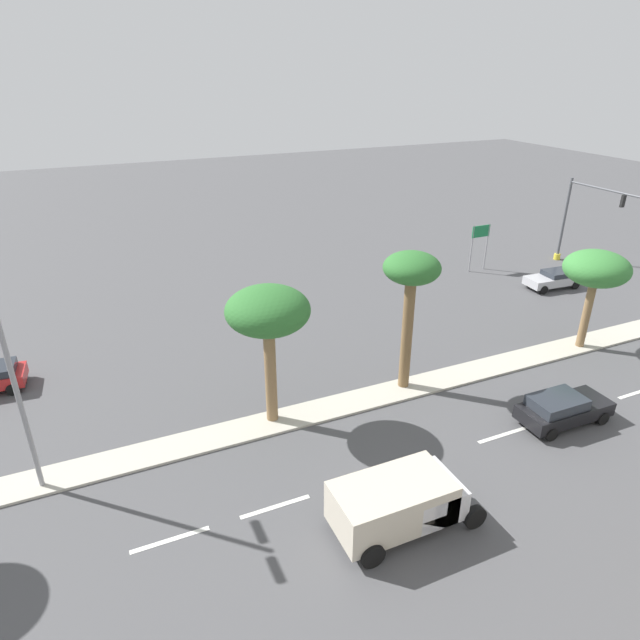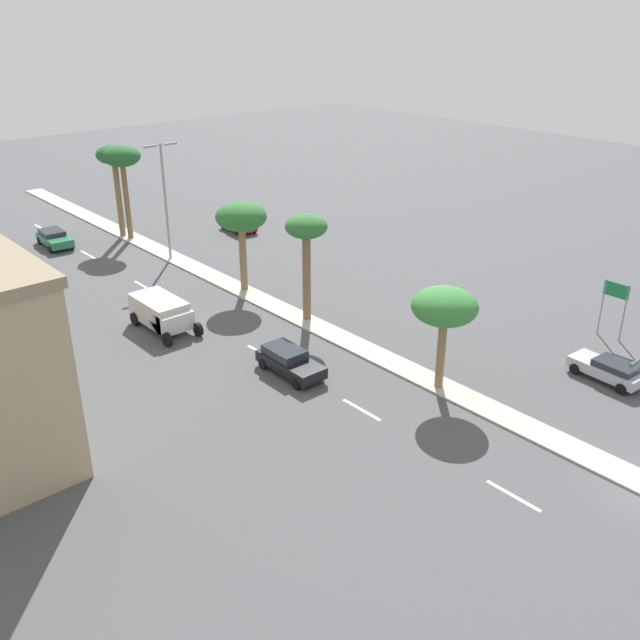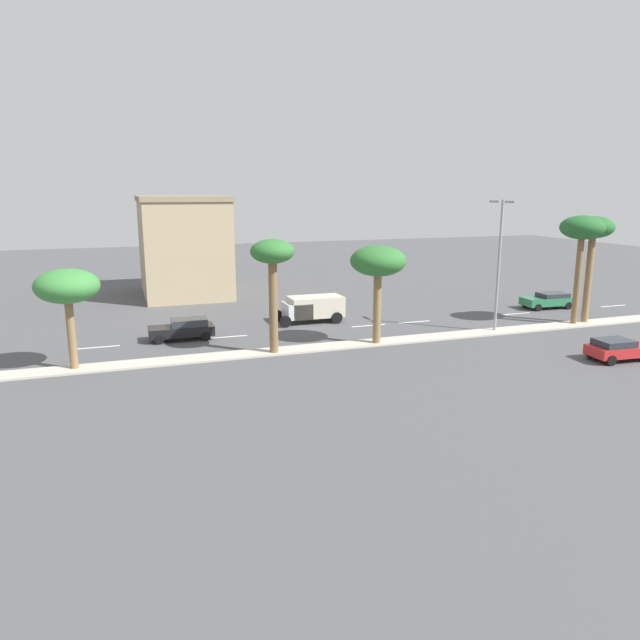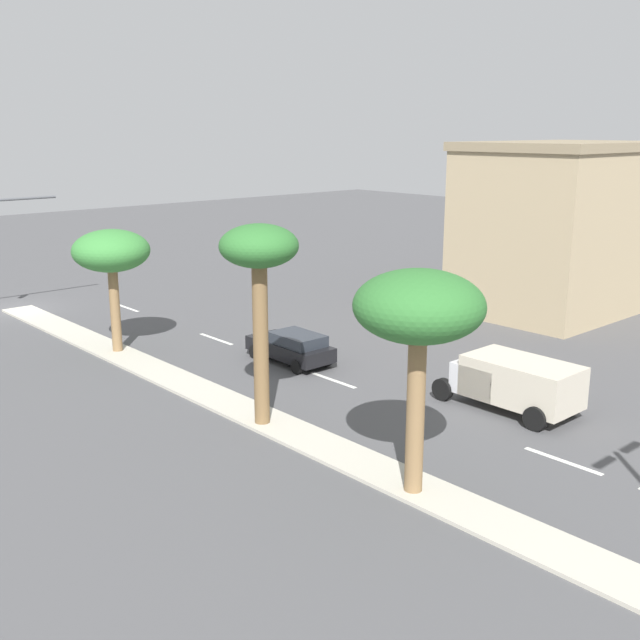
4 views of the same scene
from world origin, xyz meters
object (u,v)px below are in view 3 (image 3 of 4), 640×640
Objects in this scene: palm_tree_inboard at (593,233)px; sedan_green_inboard at (548,300)px; commercial_building at (184,246)px; palm_tree_far at (67,288)px; sedan_black_near at (183,329)px; palm_tree_outboard at (272,259)px; palm_tree_left at (378,263)px; box_truck at (311,308)px; sedan_red_trailing at (618,349)px; street_lamp_center at (499,255)px; palm_tree_mid at (582,231)px.

palm_tree_inboard is 8.79m from sedan_green_inboard.
commercial_building is 37.24m from palm_tree_inboard.
palm_tree_far is at bearing -20.83° from commercial_building.
palm_tree_outboard is at bearing 41.89° from sedan_black_near.
palm_tree_outboard reaches higher than palm_tree_left.
commercial_building is 18.65m from box_truck.
palm_tree_outboard is 1.82× the size of sedan_red_trailing.
sedan_green_inboard is at bearing 91.50° from sedan_black_near.
box_truck is at bearing -138.42° from sedan_red_trailing.
palm_tree_left is at bearing -71.80° from sedan_green_inboard.
sedan_red_trailing is at bearing 60.49° from sedan_black_near.
palm_tree_left is 0.80× the size of palm_tree_inboard.
palm_tree_outboard is at bearing -113.01° from sedan_red_trailing.
palm_tree_inboard is 1.52× the size of box_truck.
palm_tree_far is at bearing -91.30° from palm_tree_left.
sedan_green_inboard is at bearing 166.90° from palm_tree_inboard.
street_lamp_center reaches higher than palm_tree_outboard.
palm_tree_far is 0.71× the size of palm_tree_inboard.
palm_tree_mid is 7.42m from street_lamp_center.
palm_tree_inboard is at bearing 91.45° from palm_tree_outboard.
sedan_black_near is at bearing -99.99° from palm_tree_mid.
sedan_red_trailing is at bearing 34.49° from commercial_building.
street_lamp_center reaches higher than palm_tree_far.
street_lamp_center is at bearing 57.93° from box_truck.
palm_tree_outboard is 22.20m from sedan_red_trailing.
palm_tree_inboard is 1.81× the size of sedan_green_inboard.
palm_tree_mid reaches higher than palm_tree_outboard.
commercial_building reaches higher than palm_tree_left.
commercial_building is at bearing -154.09° from box_truck.
box_truck is at bearing 114.02° from palm_tree_far.
palm_tree_far is 1.08× the size of box_truck.
palm_tree_inboard reaches higher than box_truck.
palm_tree_outboard is 0.88× the size of palm_tree_inboard.
palm_tree_far is at bearing -105.60° from sedan_red_trailing.
commercial_building is 31.24m from street_lamp_center.
palm_tree_left is 1.47× the size of sedan_black_near.
street_lamp_center is 2.12× the size of sedan_black_near.
box_truck is (-7.64, 17.14, -3.72)m from palm_tree_far.
palm_tree_left reaches higher than sedan_red_trailing.
sedan_red_trailing is (8.90, -4.63, -6.55)m from palm_tree_mid.
sedan_black_near is at bearing -102.94° from street_lamp_center.
palm_tree_mid is (0.17, -1.21, 0.15)m from palm_tree_inboard.
commercial_building reaches higher than palm_tree_outboard.
palm_tree_mid is 1.54× the size of box_truck.
palm_tree_mid reaches higher than sedan_green_inboard.
palm_tree_far is 1.30× the size of sedan_black_near.
palm_tree_inboard is 31.80m from sedan_black_near.
palm_tree_left is 21.36m from sedan_green_inboard.
sedan_red_trailing is at bearing 41.58° from box_truck.
commercial_building is 2.67× the size of sedan_black_near.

